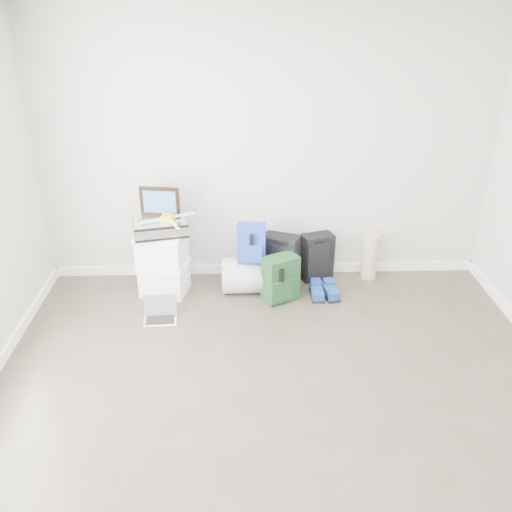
{
  "coord_description": "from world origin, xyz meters",
  "views": [
    {
      "loc": [
        -0.27,
        -2.68,
        2.8
      ],
      "look_at": [
        -0.12,
        1.9,
        0.5
      ],
      "focal_mm": 38.0,
      "sensor_mm": 36.0,
      "label": 1
    }
  ],
  "objects_px": {
    "duffel_bag": "(251,275)",
    "large_suitcase": "(281,261)",
    "boxes_stack": "(163,263)",
    "carry_on": "(317,257)",
    "briefcase": "(160,226)",
    "laptop": "(160,314)"
  },
  "relations": [
    {
      "from": "duffel_bag",
      "to": "laptop",
      "type": "height_order",
      "value": "duffel_bag"
    },
    {
      "from": "boxes_stack",
      "to": "laptop",
      "type": "distance_m",
      "value": 0.57
    },
    {
      "from": "duffel_bag",
      "to": "large_suitcase",
      "type": "distance_m",
      "value": 0.34
    },
    {
      "from": "duffel_bag",
      "to": "large_suitcase",
      "type": "relative_size",
      "value": 1.06
    },
    {
      "from": "boxes_stack",
      "to": "briefcase",
      "type": "height_order",
      "value": "briefcase"
    },
    {
      "from": "large_suitcase",
      "to": "boxes_stack",
      "type": "bearing_deg",
      "value": -151.74
    },
    {
      "from": "laptop",
      "to": "large_suitcase",
      "type": "bearing_deg",
      "value": 24.38
    },
    {
      "from": "large_suitcase",
      "to": "laptop",
      "type": "relative_size",
      "value": 1.74
    },
    {
      "from": "duffel_bag",
      "to": "large_suitcase",
      "type": "height_order",
      "value": "large_suitcase"
    },
    {
      "from": "briefcase",
      "to": "large_suitcase",
      "type": "relative_size",
      "value": 0.9
    },
    {
      "from": "boxes_stack",
      "to": "carry_on",
      "type": "distance_m",
      "value": 1.58
    },
    {
      "from": "boxes_stack",
      "to": "duffel_bag",
      "type": "distance_m",
      "value": 0.89
    },
    {
      "from": "duffel_bag",
      "to": "large_suitcase",
      "type": "xyz_separation_m",
      "value": [
        0.3,
        0.13,
        0.1
      ]
    },
    {
      "from": "carry_on",
      "to": "laptop",
      "type": "distance_m",
      "value": 1.73
    },
    {
      "from": "briefcase",
      "to": "duffel_bag",
      "type": "height_order",
      "value": "briefcase"
    },
    {
      "from": "carry_on",
      "to": "laptop",
      "type": "xyz_separation_m",
      "value": [
        -1.55,
        -0.74,
        -0.2
      ]
    },
    {
      "from": "boxes_stack",
      "to": "carry_on",
      "type": "relative_size",
      "value": 1.3
    },
    {
      "from": "laptop",
      "to": "briefcase",
      "type": "bearing_deg",
      "value": 87.68
    },
    {
      "from": "boxes_stack",
      "to": "briefcase",
      "type": "distance_m",
      "value": 0.4
    },
    {
      "from": "duffel_bag",
      "to": "boxes_stack",
      "type": "bearing_deg",
      "value": 179.58
    },
    {
      "from": "large_suitcase",
      "to": "laptop",
      "type": "bearing_deg",
      "value": -129.51
    },
    {
      "from": "carry_on",
      "to": "briefcase",
      "type": "bearing_deg",
      "value": 170.61
    }
  ]
}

